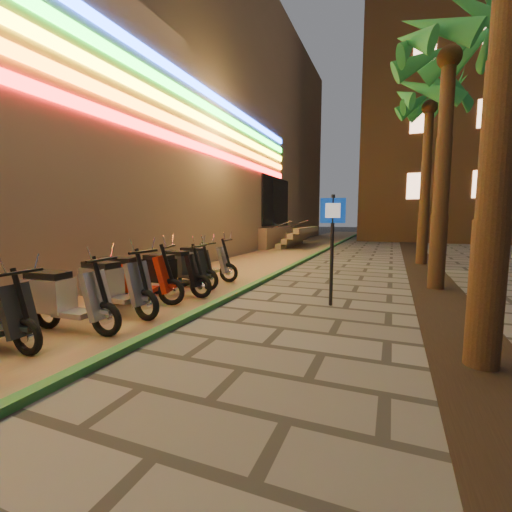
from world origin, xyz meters
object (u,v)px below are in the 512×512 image
at_px(scooter_7, 131,278).
at_px(scooter_9, 184,267).
at_px(scooter_6, 112,285).
at_px(scooter_8, 169,273).
at_px(pedestrian_sign, 332,234).
at_px(scooter_10, 202,262).
at_px(scooter_5, 62,298).

xyz_separation_m(scooter_7, scooter_9, (0.02, 1.95, -0.03)).
xyz_separation_m(scooter_6, scooter_7, (-0.21, 0.75, -0.00)).
distance_m(scooter_8, scooter_9, 0.98).
distance_m(pedestrian_sign, scooter_9, 4.09).
height_order(scooter_7, scooter_8, scooter_7).
relative_size(scooter_6, scooter_8, 1.04).
bearing_deg(scooter_7, scooter_10, 74.73).
bearing_deg(scooter_9, scooter_10, 99.23).
relative_size(scooter_5, scooter_9, 1.02).
bearing_deg(scooter_5, scooter_9, 88.77).
bearing_deg(scooter_6, scooter_9, 99.87).
bearing_deg(scooter_7, pedestrian_sign, 5.29).
distance_m(scooter_7, scooter_10, 2.91).
xyz_separation_m(scooter_6, scooter_10, (-0.21, 3.65, -0.02)).
height_order(scooter_5, scooter_8, scooter_5).
xyz_separation_m(scooter_6, scooter_9, (-0.18, 2.70, -0.03)).
xyz_separation_m(scooter_7, scooter_10, (-0.00, 2.91, -0.02)).
bearing_deg(scooter_5, scooter_10, 88.57).
distance_m(scooter_6, scooter_10, 3.66).
height_order(scooter_5, scooter_6, scooter_6).
height_order(scooter_8, scooter_10, same).
bearing_deg(scooter_9, scooter_7, -83.09).
height_order(pedestrian_sign, scooter_6, pedestrian_sign).
xyz_separation_m(pedestrian_sign, scooter_8, (-3.73, -0.50, -0.96)).
height_order(scooter_5, scooter_10, scooter_5).
bearing_deg(scooter_5, scooter_8, 85.05).
xyz_separation_m(scooter_5, scooter_6, (0.01, 1.05, 0.02)).
xyz_separation_m(scooter_5, scooter_10, (-0.19, 4.70, -0.00)).
xyz_separation_m(scooter_7, scooter_8, (0.25, 0.99, -0.02)).
relative_size(scooter_7, scooter_10, 1.03).
relative_size(pedestrian_sign, scooter_7, 1.25).
bearing_deg(scooter_10, scooter_7, -94.12).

